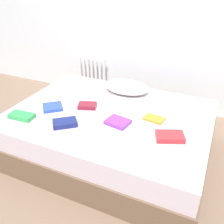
# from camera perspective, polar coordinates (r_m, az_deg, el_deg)

# --- Properties ---
(ground_plane) EXTENTS (8.00, 8.00, 0.00)m
(ground_plane) POSITION_cam_1_polar(r_m,az_deg,el_deg) (2.80, -0.43, -9.03)
(ground_plane) COLOR #7F6651
(back_wall) EXTENTS (6.00, 0.10, 2.80)m
(back_wall) POSITION_cam_1_polar(r_m,az_deg,el_deg) (3.47, 9.75, 23.53)
(back_wall) COLOR silver
(back_wall) RESTS_ON ground
(bed) EXTENTS (2.00, 1.50, 0.50)m
(bed) POSITION_cam_1_polar(r_m,az_deg,el_deg) (2.65, -0.45, -4.86)
(bed) COLOR brown
(bed) RESTS_ON ground
(radiator) EXTENTS (0.46, 0.04, 0.51)m
(radiator) POSITION_cam_1_polar(r_m,az_deg,el_deg) (3.90, -4.59, 8.65)
(radiator) COLOR white
(radiator) RESTS_ON ground
(pillow) EXTENTS (0.53, 0.35, 0.13)m
(pillow) POSITION_cam_1_polar(r_m,az_deg,el_deg) (2.92, 3.32, 5.73)
(pillow) COLOR white
(pillow) RESTS_ON bed
(textbook_purple) EXTENTS (0.24, 0.20, 0.03)m
(textbook_purple) POSITION_cam_1_polar(r_m,az_deg,el_deg) (2.33, 1.35, -2.30)
(textbook_purple) COLOR purple
(textbook_purple) RESTS_ON bed
(textbook_blue) EXTENTS (0.27, 0.26, 0.03)m
(textbook_blue) POSITION_cam_1_polar(r_m,az_deg,el_deg) (2.65, -13.43, 1.10)
(textbook_blue) COLOR #2847B7
(textbook_blue) RESTS_ON bed
(textbook_navy) EXTENTS (0.26, 0.24, 0.05)m
(textbook_navy) POSITION_cam_1_polar(r_m,az_deg,el_deg) (2.34, -10.74, -2.48)
(textbook_navy) COLOR navy
(textbook_navy) RESTS_ON bed
(textbook_orange) EXTENTS (0.21, 0.15, 0.02)m
(textbook_orange) POSITION_cam_1_polar(r_m,az_deg,el_deg) (2.42, 9.62, -1.54)
(textbook_orange) COLOR orange
(textbook_orange) RESTS_ON bed
(textbook_red) EXTENTS (0.28, 0.23, 0.05)m
(textbook_red) POSITION_cam_1_polar(r_m,az_deg,el_deg) (2.18, 13.06, -5.48)
(textbook_red) COLOR red
(textbook_red) RESTS_ON bed
(textbook_maroon) EXTENTS (0.22, 0.18, 0.04)m
(textbook_maroon) POSITION_cam_1_polar(r_m,az_deg,el_deg) (2.61, -5.68, 1.44)
(textbook_maroon) COLOR maroon
(textbook_maroon) RESTS_ON bed
(textbook_white) EXTENTS (0.25, 0.24, 0.03)m
(textbook_white) POSITION_cam_1_polar(r_m,az_deg,el_deg) (2.46, 16.68, -1.84)
(textbook_white) COLOR white
(textbook_white) RESTS_ON bed
(textbook_green) EXTENTS (0.25, 0.14, 0.04)m
(textbook_green) POSITION_cam_1_polar(r_m,az_deg,el_deg) (2.57, -19.92, -0.86)
(textbook_green) COLOR green
(textbook_green) RESTS_ON bed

